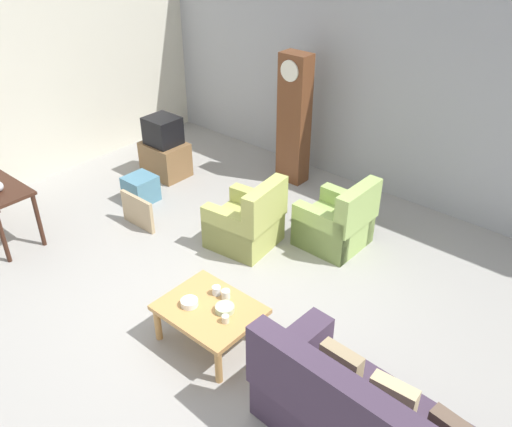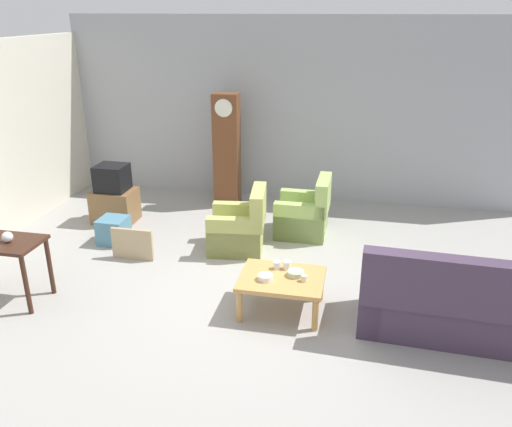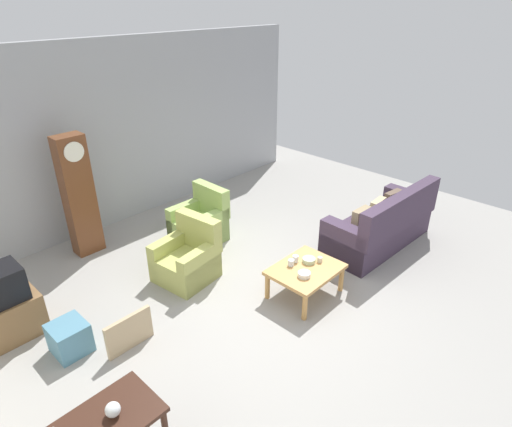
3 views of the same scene
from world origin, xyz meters
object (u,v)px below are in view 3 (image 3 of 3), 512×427
(cup_white_porcelain, at_px, (295,259))
(bowl_shallow_green, at_px, (309,260))
(glass_dome_cloche, at_px, (113,410))
(cup_blue_rimmed, at_px, (291,263))
(armchair_olive_near, at_px, (188,259))
(cup_cream_tall, at_px, (320,259))
(framed_picture_leaning, at_px, (129,332))
(storage_box_blue, at_px, (70,338))
(tv_crt, at_px, (0,285))
(grandfather_clock, at_px, (79,196))
(bowl_white_stacked, at_px, (304,274))
(armchair_olive_far, at_px, (200,223))
(coffee_table_wood, at_px, (306,272))
(tv_stand_cabinet, at_px, (11,317))
(couch_floral, at_px, (381,226))

(cup_white_porcelain, height_order, bowl_shallow_green, cup_white_porcelain)
(glass_dome_cloche, relative_size, cup_blue_rimmed, 1.40)
(armchair_olive_near, distance_m, cup_cream_tall, 1.93)
(framed_picture_leaning, xyz_separation_m, storage_box_blue, (-0.52, 0.47, -0.03))
(cup_cream_tall, bearing_deg, tv_crt, 147.17)
(cup_cream_tall, bearing_deg, grandfather_clock, 117.86)
(framed_picture_leaning, height_order, bowl_white_stacked, bowl_white_stacked)
(glass_dome_cloche, bearing_deg, armchair_olive_far, 40.72)
(storage_box_blue, distance_m, cup_cream_tall, 3.34)
(tv_crt, bearing_deg, coffee_table_wood, -34.37)
(armchair_olive_near, height_order, tv_stand_cabinet, armchair_olive_near)
(tv_stand_cabinet, bearing_deg, tv_crt, 0.00)
(cup_blue_rimmed, relative_size, bowl_shallow_green, 0.48)
(armchair_olive_near, bearing_deg, framed_picture_leaning, -155.42)
(armchair_olive_far, height_order, bowl_shallow_green, armchair_olive_far)
(glass_dome_cloche, bearing_deg, couch_floral, 3.88)
(storage_box_blue, bearing_deg, cup_white_porcelain, -22.28)
(coffee_table_wood, distance_m, glass_dome_cloche, 3.20)
(grandfather_clock, distance_m, cup_cream_tall, 3.83)
(cup_blue_rimmed, bearing_deg, storage_box_blue, 156.59)
(armchair_olive_far, xyz_separation_m, tv_crt, (-3.11, -0.12, 0.44))
(armchair_olive_near, xyz_separation_m, cup_white_porcelain, (0.89, -1.31, 0.18))
(glass_dome_cloche, bearing_deg, framed_picture_leaning, 56.33)
(tv_crt, distance_m, glass_dome_cloche, 2.57)
(grandfather_clock, distance_m, bowl_white_stacked, 3.71)
(glass_dome_cloche, bearing_deg, tv_crt, 89.70)
(cup_blue_rimmed, bearing_deg, glass_dome_cloche, -168.30)
(couch_floral, distance_m, bowl_shallow_green, 1.80)
(grandfather_clock, distance_m, cup_white_porcelain, 3.50)
(tv_stand_cabinet, height_order, cup_blue_rimmed, tv_stand_cabinet)
(glass_dome_cloche, bearing_deg, storage_box_blue, 78.43)
(grandfather_clock, bearing_deg, coffee_table_wood, -65.40)
(tv_crt, bearing_deg, framed_picture_leaning, -55.20)
(couch_floral, relative_size, tv_stand_cabinet, 3.15)
(cup_blue_rimmed, bearing_deg, cup_cream_tall, -34.14)
(armchair_olive_far, bearing_deg, framed_picture_leaning, -148.65)
(cup_cream_tall, bearing_deg, glass_dome_cloche, -173.36)
(armchair_olive_near, bearing_deg, armchair_olive_far, 40.53)
(cup_white_porcelain, height_order, cup_cream_tall, cup_white_porcelain)
(cup_cream_tall, bearing_deg, cup_white_porcelain, 132.81)
(grandfather_clock, distance_m, cup_blue_rimmed, 3.47)
(grandfather_clock, distance_m, tv_stand_cabinet, 2.11)
(armchair_olive_near, height_order, storage_box_blue, armchair_olive_near)
(couch_floral, xyz_separation_m, bowl_shallow_green, (-1.79, 0.16, 0.11))
(couch_floral, distance_m, cup_blue_rimmed, 2.05)
(couch_floral, bearing_deg, glass_dome_cloche, -176.12)
(armchair_olive_far, xyz_separation_m, grandfather_clock, (-1.51, 1.06, 0.68))
(grandfather_clock, bearing_deg, bowl_white_stacked, -68.51)
(framed_picture_leaning, height_order, glass_dome_cloche, glass_dome_cloche)
(coffee_table_wood, xyz_separation_m, cup_white_porcelain, (0.03, 0.20, 0.11))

